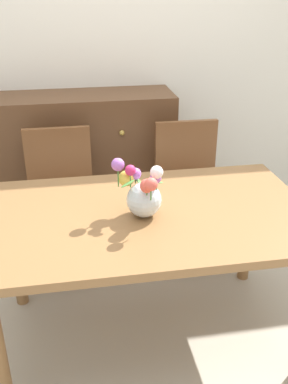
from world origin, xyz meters
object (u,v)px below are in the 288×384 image
(chair_right, at_px, (189,180))
(flower_vase, at_px, (142,193))
(dining_table, at_px, (149,229))
(chair_left, at_px, (61,190))
(dresser, at_px, (79,161))

(chair_right, relative_size, flower_vase, 3.27)
(dining_table, relative_size, flower_vase, 5.62)
(chair_left, distance_m, chair_right, 0.85)
(dining_table, relative_size, dresser, 1.10)
(dresser, bearing_deg, flower_vase, -79.55)
(dining_table, height_order, dresser, dresser)
(dining_table, bearing_deg, chair_left, 117.68)
(chair_right, bearing_deg, flower_vase, 61.26)
(dresser, bearing_deg, chair_right, -36.34)
(chair_right, xyz_separation_m, flower_vase, (-0.46, -0.84, 0.35))
(chair_left, bearing_deg, chair_right, -180.00)
(chair_left, xyz_separation_m, chair_right, (0.85, 0.00, 0.00))
(chair_left, bearing_deg, dresser, -104.80)
(chair_left, height_order, flower_vase, flower_vase)
(dresser, height_order, flower_vase, flower_vase)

